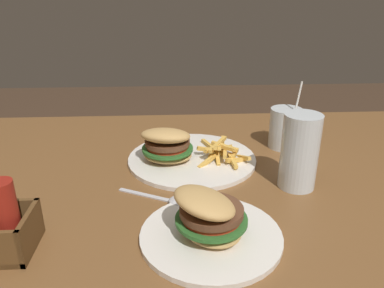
{
  "coord_description": "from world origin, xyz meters",
  "views": [
    {
      "loc": [
        0.13,
        0.68,
        1.18
      ],
      "look_at": [
        0.08,
        -0.16,
        0.82
      ],
      "focal_mm": 35.0,
      "sensor_mm": 36.0,
      "label": 1
    }
  ],
  "objects_px": {
    "meal_plate_near": "(182,152)",
    "beer_glass": "(299,152)",
    "spoon": "(178,201)",
    "juice_glass": "(285,129)",
    "meal_plate_far": "(210,222)"
  },
  "relations": [
    {
      "from": "meal_plate_near",
      "to": "spoon",
      "type": "xyz_separation_m",
      "value": [
        0.01,
        0.19,
        -0.02
      ]
    },
    {
      "from": "meal_plate_near",
      "to": "spoon",
      "type": "distance_m",
      "value": 0.2
    },
    {
      "from": "spoon",
      "to": "meal_plate_far",
      "type": "height_order",
      "value": "meal_plate_far"
    },
    {
      "from": "meal_plate_near",
      "to": "juice_glass",
      "type": "xyz_separation_m",
      "value": [
        -0.28,
        -0.08,
        0.02
      ]
    },
    {
      "from": "beer_glass",
      "to": "juice_glass",
      "type": "relative_size",
      "value": 0.9
    },
    {
      "from": "meal_plate_near",
      "to": "juice_glass",
      "type": "bearing_deg",
      "value": -163.47
    },
    {
      "from": "juice_glass",
      "to": "meal_plate_far",
      "type": "distance_m",
      "value": 0.46
    },
    {
      "from": "meal_plate_near",
      "to": "meal_plate_far",
      "type": "xyz_separation_m",
      "value": [
        -0.04,
        0.31,
        0.01
      ]
    },
    {
      "from": "meal_plate_near",
      "to": "meal_plate_far",
      "type": "distance_m",
      "value": 0.31
    },
    {
      "from": "meal_plate_near",
      "to": "meal_plate_far",
      "type": "bearing_deg",
      "value": 97.18
    },
    {
      "from": "meal_plate_near",
      "to": "spoon",
      "type": "height_order",
      "value": "meal_plate_near"
    },
    {
      "from": "beer_glass",
      "to": "meal_plate_far",
      "type": "relative_size",
      "value": 0.67
    },
    {
      "from": "meal_plate_near",
      "to": "beer_glass",
      "type": "height_order",
      "value": "beer_glass"
    },
    {
      "from": "beer_glass",
      "to": "juice_glass",
      "type": "height_order",
      "value": "juice_glass"
    },
    {
      "from": "meal_plate_far",
      "to": "beer_glass",
      "type": "bearing_deg",
      "value": -139.74
    }
  ]
}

